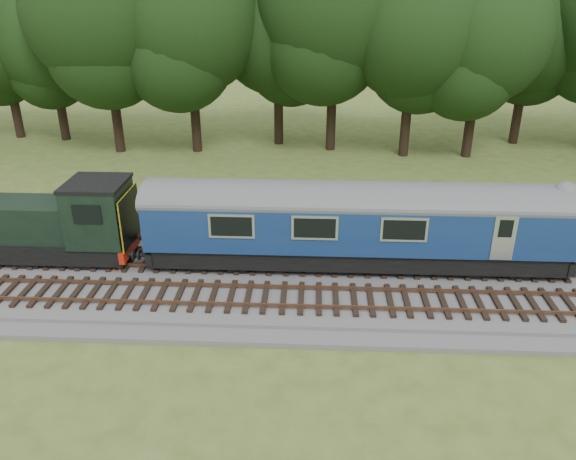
{
  "coord_description": "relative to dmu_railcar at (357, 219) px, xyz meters",
  "views": [
    {
      "loc": [
        -0.96,
        -20.76,
        12.09
      ],
      "look_at": [
        -2.05,
        1.4,
        2.0
      ],
      "focal_mm": 35.0,
      "sensor_mm": 36.0,
      "label": 1
    }
  ],
  "objects": [
    {
      "name": "ground",
      "position": [
        -0.91,
        -1.4,
        -2.61
      ],
      "size": [
        120.0,
        120.0,
        0.0
      ],
      "primitive_type": "plane",
      "color": "#4A5A21",
      "rests_on": "ground"
    },
    {
      "name": "ballast",
      "position": [
        -0.91,
        -1.4,
        -2.43
      ],
      "size": [
        70.0,
        7.0,
        0.35
      ],
      "primitive_type": "cube",
      "color": "#4C4C4F",
      "rests_on": "ground"
    },
    {
      "name": "track_north",
      "position": [
        -0.91,
        -0.0,
        -2.19
      ],
      "size": [
        67.2,
        2.4,
        0.21
      ],
      "color": "black",
      "rests_on": "ballast"
    },
    {
      "name": "track_south",
      "position": [
        -0.91,
        -3.0,
        -2.19
      ],
      "size": [
        67.2,
        2.4,
        0.21
      ],
      "color": "black",
      "rests_on": "ballast"
    },
    {
      "name": "fence",
      "position": [
        -0.91,
        3.1,
        -2.61
      ],
      "size": [
        64.0,
        0.12,
        1.0
      ],
      "primitive_type": null,
      "color": "#6B6054",
      "rests_on": "ground"
    },
    {
      "name": "tree_line",
      "position": [
        -0.91,
        20.6,
        -2.61
      ],
      "size": [
        70.0,
        8.0,
        18.0
      ],
      "primitive_type": null,
      "color": "black",
      "rests_on": "ground"
    },
    {
      "name": "dmu_railcar",
      "position": [
        0.0,
        0.0,
        0.0
      ],
      "size": [
        18.05,
        2.86,
        3.88
      ],
      "color": "black",
      "rests_on": "ground"
    },
    {
      "name": "shunter_loco",
      "position": [
        -13.93,
        0.0,
        -0.63
      ],
      "size": [
        8.91,
        2.6,
        3.38
      ],
      "color": "black",
      "rests_on": "ground"
    },
    {
      "name": "worker",
      "position": [
        -10.39,
        -0.94,
        -1.42
      ],
      "size": [
        0.61,
        0.4,
        1.67
      ],
      "primitive_type": "imported",
      "rotation": [
        0.0,
        0.0,
        -0.01
      ],
      "color": "#ED560C",
      "rests_on": "ballast"
    }
  ]
}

